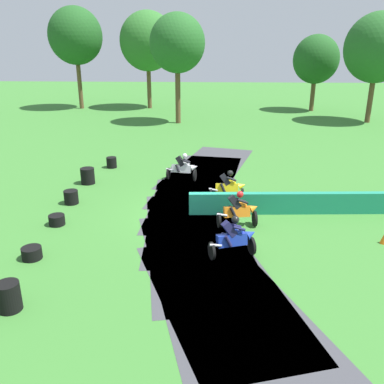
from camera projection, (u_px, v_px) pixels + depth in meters
The scene contains 18 objects.
ground_plane at pixel (191, 214), 17.03m from camera, with size 120.00×120.00×0.00m, color #38752D.
track_asphalt at pixel (204, 214), 17.03m from camera, with size 6.96×23.20×0.01m.
safety_barrier at pixel (330, 203), 16.94m from camera, with size 0.30×11.69×0.90m, color #1E8466.
motorcycle_lead_white at pixel (183, 167), 21.03m from camera, with size 1.71×0.93×1.43m.
motorcycle_chase_yellow at pixel (228, 187), 18.28m from camera, with size 1.69×0.81×1.43m.
motorcycle_trailing_orange at pixel (239, 210), 15.73m from camera, with size 1.67×0.96×1.43m.
motorcycle_fourth_blue at pixel (234, 237), 13.48m from camera, with size 1.68×1.11×1.42m.
tire_stack_near at pixel (112, 162), 23.20m from camera, with size 0.57×0.57×0.60m.
tire_stack_mid_a at pixel (88, 176), 20.54m from camera, with size 0.69×0.69×0.80m.
tire_stack_mid_b at pixel (71, 197), 18.01m from camera, with size 0.61×0.61×0.60m.
tire_stack_far at pixel (57, 220), 15.93m from camera, with size 0.61×0.61×0.40m.
tire_stack_extra_a at pixel (32, 253), 13.43m from camera, with size 0.65×0.65×0.40m.
tire_stack_extra_b at pixel (9, 297), 10.79m from camera, with size 0.62×0.62×0.80m.
tree_far_left at pixel (316, 59), 40.91m from camera, with size 4.53×4.53×7.48m.
tree_far_right at pixel (378, 48), 34.32m from camera, with size 5.50×5.50×9.16m.
tree_mid_rise at pixel (75, 36), 41.71m from camera, with size 5.44×5.44×10.17m.
tree_behind_barrier at pixel (177, 44), 33.94m from camera, with size 4.61×4.61×9.06m.
tree_distant at pixel (148, 41), 42.11m from camera, with size 5.70×5.70×9.80m.
Camera 1 is at (0.80, -15.66, 6.69)m, focal length 38.40 mm.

